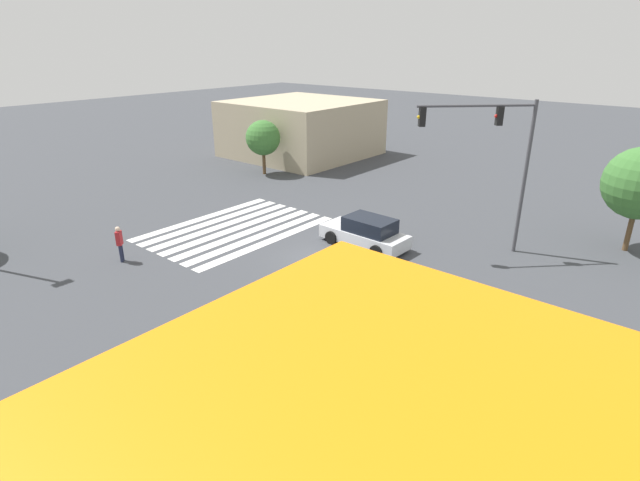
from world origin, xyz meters
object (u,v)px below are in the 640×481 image
traffic_signal_mast (498,149)px  pedestrian (120,242)px  car_2 (366,233)px  tree_corner_b (263,138)px

traffic_signal_mast → pedestrian: (12.36, -12.98, -4.24)m
car_2 → pedestrian: pedestrian is taller
traffic_signal_mast → car_2: traffic_signal_mast is taller
pedestrian → tree_corner_b: tree_corner_b is taller
pedestrian → tree_corner_b: (-16.31, -6.98, 1.86)m
traffic_signal_mast → pedestrian: 18.42m
traffic_signal_mast → tree_corner_b: traffic_signal_mast is taller
car_2 → tree_corner_b: size_ratio=1.11×
pedestrian → car_2: bearing=6.6°
traffic_signal_mast → tree_corner_b: bearing=-56.2°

